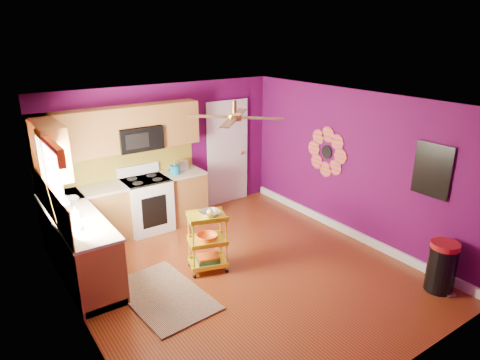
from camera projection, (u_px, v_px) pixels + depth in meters
ground at (243, 272)px, 6.32m from camera, size 5.00×5.00×0.00m
room_envelope at (245, 167)px, 5.79m from camera, size 4.54×5.04×2.52m
lower_cabinets at (109, 224)px, 6.86m from camera, size 2.81×2.31×0.94m
electric_range at (147, 204)px, 7.55m from camera, size 0.76×0.66×1.13m
upper_cabinetry at (100, 136)px, 6.74m from camera, size 2.80×2.30×1.26m
left_window at (51, 169)px, 5.36m from camera, size 0.08×1.35×1.08m
panel_door at (227, 154)px, 8.62m from camera, size 0.95×0.11×2.15m
right_wall_art at (370, 159)px, 6.77m from camera, size 0.04×2.74×1.04m
ceiling_fan at (234, 117)px, 5.71m from camera, size 1.01×1.01×0.26m
shag_rug at (164, 295)px, 5.75m from camera, size 1.06×1.59×0.02m
rolling_cart at (208, 239)px, 6.22m from camera, size 0.63×0.54×0.98m
trash_can at (442, 267)px, 5.78m from camera, size 0.49×0.49×0.72m
teal_kettle at (175, 170)px, 7.63m from camera, size 0.18×0.18×0.21m
toaster at (181, 166)px, 7.85m from camera, size 0.22×0.15×0.18m
soap_bottle_a at (75, 212)px, 5.84m from camera, size 0.08×0.08×0.17m
soap_bottle_b at (67, 201)px, 6.24m from camera, size 0.13×0.13×0.17m
counter_dish at (71, 200)px, 6.44m from camera, size 0.24×0.24×0.06m
counter_cup at (79, 227)px, 5.51m from camera, size 0.12×0.12×0.10m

